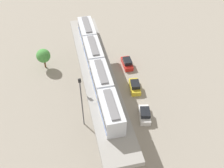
% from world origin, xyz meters
% --- Properties ---
extents(ground_plane, '(120.00, 120.00, 0.00)m').
position_xyz_m(ground_plane, '(0.00, 0.00, 0.00)').
color(ground_plane, gray).
extents(viaduct, '(5.20, 35.80, 7.94)m').
position_xyz_m(viaduct, '(0.00, 0.00, 6.18)').
color(viaduct, '#999691').
rests_on(viaduct, ground).
extents(train, '(2.64, 27.45, 3.24)m').
position_xyz_m(train, '(0.00, -0.11, 9.47)').
color(train, silver).
rests_on(train, viaduct).
extents(parked_car_white, '(2.59, 4.47, 1.76)m').
position_xyz_m(parked_car_white, '(-7.36, 4.68, 0.74)').
color(parked_car_white, white).
rests_on(parked_car_white, ground).
extents(parked_car_yellow, '(2.30, 4.39, 1.76)m').
position_xyz_m(parked_car_yellow, '(-7.69, -2.69, 0.74)').
color(parked_car_yellow, yellow).
rests_on(parked_car_yellow, ground).
extents(parked_car_red, '(1.85, 4.22, 1.76)m').
position_xyz_m(parked_car_red, '(-8.11, -10.08, 0.74)').
color(parked_car_red, red).
rests_on(parked_car_red, ground).
extents(tree_near_viaduct, '(2.94, 2.94, 4.52)m').
position_xyz_m(tree_near_viaduct, '(9.17, -13.59, 3.03)').
color(tree_near_viaduct, brown).
rests_on(tree_near_viaduct, ground).
extents(signal_post, '(0.44, 0.28, 10.54)m').
position_xyz_m(signal_post, '(3.40, 3.82, 5.80)').
color(signal_post, '#4C4C51').
rests_on(signal_post, ground).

